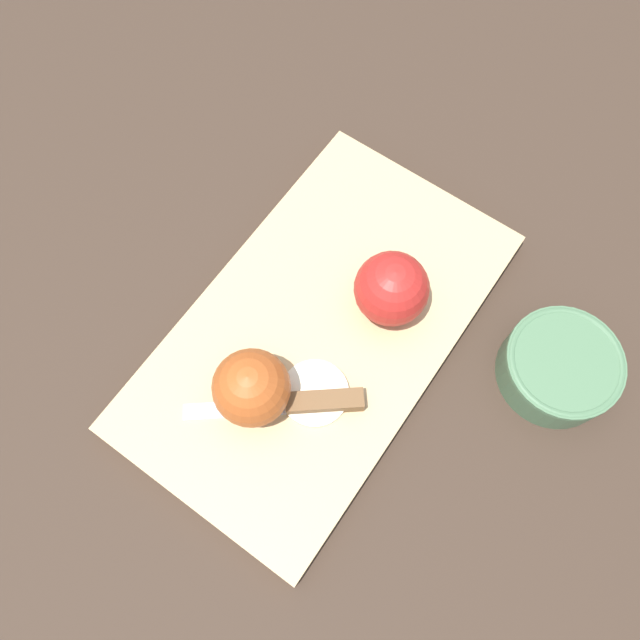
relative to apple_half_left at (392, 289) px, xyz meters
The scene contains 7 objects.
ground_plane 0.10m from the apple_half_left, 43.56° to the right, with size 4.00×4.00×0.00m, color #38281E.
cutting_board 0.09m from the apple_half_left, 43.56° to the right, with size 0.46×0.31×0.02m.
apple_half_left is the anchor object (origin of this frame).
apple_half_right 0.17m from the apple_half_left, 26.98° to the right, with size 0.07×0.07×0.07m.
knife 0.14m from the apple_half_left, 10.03° to the right, with size 0.10×0.16×0.02m.
apple_slice 0.13m from the apple_half_left, 11.98° to the right, with size 0.07×0.07×0.01m.
bowl 0.18m from the apple_half_left, 93.93° to the left, with size 0.12×0.12×0.05m.
Camera 1 is at (0.20, 0.10, 0.62)m, focal length 35.00 mm.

